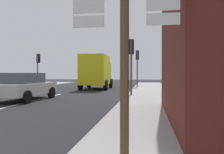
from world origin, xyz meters
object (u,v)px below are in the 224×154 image
Objects in this scene: delivery_truck at (96,71)px; traffic_light_far_right at (137,60)px; sedan_far at (25,86)px; traffic_light_far_left at (38,63)px; route_sign_post at (125,44)px; traffic_light_near_right at (131,54)px.

traffic_light_far_right reaches higher than delivery_truck.
traffic_light_far_left reaches higher than sedan_far.
traffic_light_far_right is at bearing 91.96° from route_sign_post.
route_sign_post is 0.88× the size of traffic_light_far_right.
delivery_truck is at bearing -157.96° from traffic_light_far_right.
route_sign_post is (4.33, -17.61, 0.26)m from delivery_truck.
route_sign_post is at bearing -76.19° from delivery_truck.
traffic_light_far_left is (-4.36, 10.60, 1.74)m from sedan_far.
traffic_light_far_left is at bearing 112.38° from sedan_far.
traffic_light_far_right reaches higher than sedan_far.
traffic_light_far_right is (5.53, 10.89, 1.92)m from sedan_far.
traffic_light_far_right is at bearing 63.09° from sedan_far.
sedan_far is 12.36m from traffic_light_far_right.
sedan_far is at bearing -101.13° from delivery_truck.
traffic_light_near_right is (3.68, -6.72, 0.95)m from delivery_truck.
route_sign_post reaches higher than delivery_truck.
sedan_far is 11.59m from traffic_light_far_left.
route_sign_post is at bearing -60.73° from traffic_light_far_left.
traffic_light_near_right reaches higher than route_sign_post.
traffic_light_far_left is (-6.21, 1.20, 0.85)m from delivery_truck.
route_sign_post is at bearing -88.04° from traffic_light_far_right.
sedan_far is 0.84× the size of delivery_truck.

